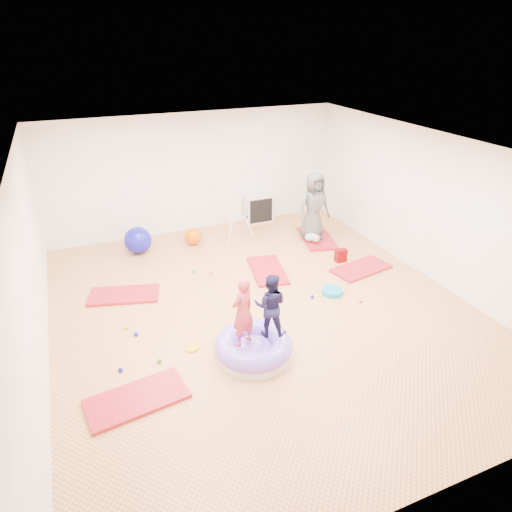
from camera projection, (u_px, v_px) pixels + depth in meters
name	position (u px, v px, depth m)	size (l,w,h in m)	color
room	(263.00, 236.00, 7.44)	(7.01, 8.01, 2.81)	tan
gym_mat_front_left	(137.00, 399.00, 6.04)	(1.31, 0.65, 0.05)	red
gym_mat_mid_left	(124.00, 295.00, 8.42)	(1.26, 0.63, 0.05)	red
gym_mat_center_back	(268.00, 270.00, 9.29)	(1.26, 0.63, 0.05)	red
gym_mat_right	(361.00, 268.00, 9.36)	(1.23, 0.61, 0.05)	red
gym_mat_rear_right	(317.00, 238.00, 10.74)	(1.32, 0.66, 0.06)	red
inflatable_cushion	(253.00, 347.00, 6.83)	(1.18, 1.18, 0.37)	silver
child_pink	(243.00, 309.00, 6.43)	(0.40, 0.26, 1.09)	#C83C44
child_navy	(270.00, 303.00, 6.64)	(0.49, 0.38, 1.01)	#18173D
adult_caregiver	(314.00, 206.00, 10.34)	(0.76, 0.49, 1.56)	#48494B
infant	(313.00, 237.00, 10.45)	(0.37, 0.37, 0.22)	#9ABFD0
ball_pit_balls	(218.00, 305.00, 8.11)	(4.95, 2.58, 0.07)	green
exercise_ball_blue	(138.00, 240.00, 9.96)	(0.60, 0.60, 0.60)	#1411A3
exercise_ball_orange	(193.00, 236.00, 10.41)	(0.39, 0.39, 0.39)	#F45700
infant_play_gym	(237.00, 225.00, 10.63)	(0.69, 0.65, 0.53)	beige
cube_shelf	(259.00, 209.00, 11.57)	(0.70, 0.35, 0.70)	beige
balance_disc	(332.00, 291.00, 8.50)	(0.39, 0.39, 0.09)	#1189AF
backpack	(341.00, 255.00, 9.66)	(0.24, 0.15, 0.28)	#BA080B
yellow_toy	(192.00, 348.00, 7.03)	(0.21, 0.21, 0.03)	gold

